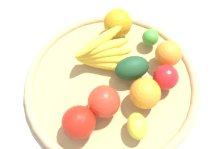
{
  "coord_description": "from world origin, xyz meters",
  "views": [
    {
      "loc": [
        0.28,
        -0.07,
        0.56
      ],
      "look_at": [
        0.0,
        0.0,
        0.05
      ],
      "focal_mm": 36.6,
      "sensor_mm": 36.0,
      "label": 1
    }
  ],
  "objects_px": {
    "lemon_0": "(137,126)",
    "apple_0": "(79,122)",
    "banana_bunch": "(103,53)",
    "orange_1": "(145,93)",
    "orange_2": "(168,54)",
    "avocado": "(132,68)",
    "orange_0": "(118,23)",
    "apple_1": "(104,102)",
    "lime_0": "(150,37)",
    "apple_2": "(165,77)"
  },
  "relations": [
    {
      "from": "lemon_0",
      "to": "apple_2",
      "type": "distance_m",
      "value": 0.15
    },
    {
      "from": "avocado",
      "to": "banana_bunch",
      "type": "distance_m",
      "value": 0.09
    },
    {
      "from": "lime_0",
      "to": "orange_0",
      "type": "distance_m",
      "value": 0.1
    },
    {
      "from": "banana_bunch",
      "to": "apple_0",
      "type": "bearing_deg",
      "value": -28.8
    },
    {
      "from": "banana_bunch",
      "to": "orange_1",
      "type": "relative_size",
      "value": 2.08
    },
    {
      "from": "banana_bunch",
      "to": "lime_0",
      "type": "relative_size",
      "value": 3.31
    },
    {
      "from": "orange_2",
      "to": "apple_1",
      "type": "xyz_separation_m",
      "value": [
        0.09,
        -0.2,
        0.0
      ]
    },
    {
      "from": "apple_1",
      "to": "banana_bunch",
      "type": "relative_size",
      "value": 0.49
    },
    {
      "from": "apple_2",
      "to": "orange_2",
      "type": "bearing_deg",
      "value": 154.11
    },
    {
      "from": "lemon_0",
      "to": "apple_0",
      "type": "xyz_separation_m",
      "value": [
        -0.04,
        -0.13,
        0.02
      ]
    },
    {
      "from": "orange_2",
      "to": "lemon_0",
      "type": "distance_m",
      "value": 0.21
    },
    {
      "from": "apple_0",
      "to": "apple_1",
      "type": "bearing_deg",
      "value": 117.86
    },
    {
      "from": "lemon_0",
      "to": "lime_0",
      "type": "bearing_deg",
      "value": 154.72
    },
    {
      "from": "lemon_0",
      "to": "orange_0",
      "type": "height_order",
      "value": "orange_0"
    },
    {
      "from": "lime_0",
      "to": "orange_1",
      "type": "xyz_separation_m",
      "value": [
        0.17,
        -0.07,
        0.01
      ]
    },
    {
      "from": "avocado",
      "to": "banana_bunch",
      "type": "xyz_separation_m",
      "value": [
        -0.06,
        -0.06,
        0.01
      ]
    },
    {
      "from": "lemon_0",
      "to": "apple_0",
      "type": "relative_size",
      "value": 0.82
    },
    {
      "from": "apple_1",
      "to": "apple_2",
      "type": "height_order",
      "value": "apple_1"
    },
    {
      "from": "apple_2",
      "to": "lemon_0",
      "type": "bearing_deg",
      "value": -46.05
    },
    {
      "from": "orange_2",
      "to": "lemon_0",
      "type": "bearing_deg",
      "value": -39.45
    },
    {
      "from": "orange_2",
      "to": "avocado",
      "type": "height_order",
      "value": "orange_2"
    },
    {
      "from": "orange_0",
      "to": "lemon_0",
      "type": "bearing_deg",
      "value": -5.94
    },
    {
      "from": "orange_2",
      "to": "apple_1",
      "type": "distance_m",
      "value": 0.22
    },
    {
      "from": "banana_bunch",
      "to": "orange_1",
      "type": "height_order",
      "value": "orange_1"
    },
    {
      "from": "banana_bunch",
      "to": "apple_0",
      "type": "relative_size",
      "value": 2.06
    },
    {
      "from": "apple_1",
      "to": "lime_0",
      "type": "relative_size",
      "value": 1.63
    },
    {
      "from": "orange_2",
      "to": "apple_2",
      "type": "height_order",
      "value": "orange_2"
    },
    {
      "from": "apple_0",
      "to": "orange_0",
      "type": "relative_size",
      "value": 0.94
    },
    {
      "from": "apple_1",
      "to": "lime_0",
      "type": "bearing_deg",
      "value": 133.85
    },
    {
      "from": "apple_1",
      "to": "banana_bunch",
      "type": "height_order",
      "value": "apple_1"
    },
    {
      "from": "apple_1",
      "to": "avocado",
      "type": "relative_size",
      "value": 0.85
    },
    {
      "from": "apple_1",
      "to": "orange_0",
      "type": "xyz_separation_m",
      "value": [
        -0.23,
        0.09,
        0.0
      ]
    },
    {
      "from": "apple_2",
      "to": "orange_0",
      "type": "distance_m",
      "value": 0.21
    },
    {
      "from": "apple_1",
      "to": "apple_0",
      "type": "relative_size",
      "value": 1.01
    },
    {
      "from": "lemon_0",
      "to": "lime_0",
      "type": "distance_m",
      "value": 0.26
    },
    {
      "from": "orange_2",
      "to": "apple_0",
      "type": "relative_size",
      "value": 0.91
    },
    {
      "from": "orange_2",
      "to": "banana_bunch",
      "type": "xyz_separation_m",
      "value": [
        -0.04,
        -0.17,
        0.0
      ]
    },
    {
      "from": "apple_1",
      "to": "apple_0",
      "type": "xyz_separation_m",
      "value": [
        0.03,
        -0.07,
        -0.0
      ]
    },
    {
      "from": "apple_0",
      "to": "orange_0",
      "type": "xyz_separation_m",
      "value": [
        -0.26,
        0.16,
        0.0
      ]
    },
    {
      "from": "apple_1",
      "to": "orange_1",
      "type": "relative_size",
      "value": 1.02
    },
    {
      "from": "banana_bunch",
      "to": "orange_1",
      "type": "distance_m",
      "value": 0.16
    },
    {
      "from": "orange_2",
      "to": "orange_1",
      "type": "distance_m",
      "value": 0.14
    },
    {
      "from": "apple_2",
      "to": "lime_0",
      "type": "bearing_deg",
      "value": 176.85
    },
    {
      "from": "lime_0",
      "to": "lemon_0",
      "type": "bearing_deg",
      "value": -25.28
    },
    {
      "from": "banana_bunch",
      "to": "orange_0",
      "type": "bearing_deg",
      "value": 144.42
    },
    {
      "from": "apple_2",
      "to": "lime_0",
      "type": "xyz_separation_m",
      "value": [
        -0.14,
        0.01,
        -0.01
      ]
    },
    {
      "from": "lime_0",
      "to": "orange_0",
      "type": "relative_size",
      "value": 0.58
    },
    {
      "from": "avocado",
      "to": "orange_0",
      "type": "xyz_separation_m",
      "value": [
        -0.15,
        0.0,
        0.01
      ]
    },
    {
      "from": "lemon_0",
      "to": "apple_0",
      "type": "bearing_deg",
      "value": -105.65
    },
    {
      "from": "orange_2",
      "to": "lime_0",
      "type": "height_order",
      "value": "orange_2"
    }
  ]
}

